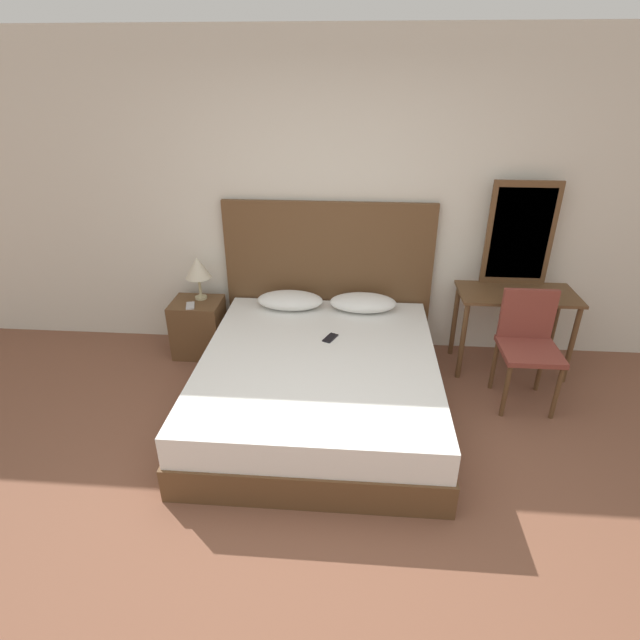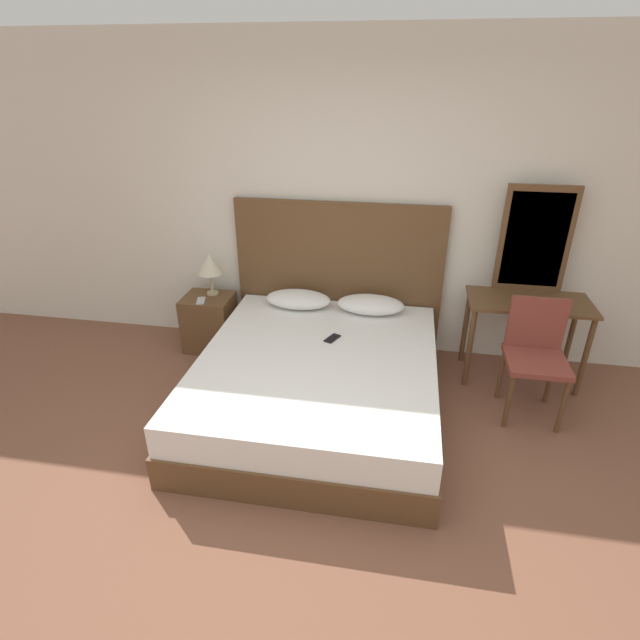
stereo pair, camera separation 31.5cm
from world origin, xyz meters
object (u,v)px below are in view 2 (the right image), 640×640
object	(u,v)px
bed	(318,383)
phone_on_nightstand	(201,301)
nightstand	(210,322)
table_lamp	(210,264)
vanity_desk	(527,315)
phone_on_bed	(332,338)
chair	(536,350)

from	to	relation	value
bed	phone_on_nightstand	xyz separation A→B (m)	(-1.19, 0.70, 0.29)
nightstand	table_lamp	xyz separation A→B (m)	(0.03, 0.08, 0.55)
nightstand	vanity_desk	distance (m)	2.79
vanity_desk	phone_on_bed	bearing A→B (deg)	-163.05
phone_on_nightstand	vanity_desk	bearing A→B (deg)	1.07
vanity_desk	chair	xyz separation A→B (m)	(-0.01, -0.46, -0.07)
bed	vanity_desk	bearing A→B (deg)	25.03
table_lamp	vanity_desk	size ratio (longest dim) A/B	0.41
nightstand	vanity_desk	world-z (taller)	vanity_desk
bed	phone_on_bed	xyz separation A→B (m)	(0.07, 0.28, 0.25)
phone_on_nightstand	vanity_desk	distance (m)	2.79
bed	nightstand	bearing A→B (deg)	146.01
phone_on_bed	bed	bearing A→B (deg)	-103.58
table_lamp	vanity_desk	xyz separation A→B (m)	(2.75, -0.12, -0.22)
phone_on_bed	phone_on_nightstand	xyz separation A→B (m)	(-1.26, 0.42, 0.04)
table_lamp	phone_on_bed	bearing A→B (deg)	-25.80
bed	vanity_desk	distance (m)	1.80
chair	nightstand	bearing A→B (deg)	169.76
phone_on_nightstand	chair	world-z (taller)	chair
phone_on_bed	chair	xyz separation A→B (m)	(1.52, 0.01, 0.04)
bed	table_lamp	bearing A→B (deg)	142.88
phone_on_nightstand	vanity_desk	world-z (taller)	vanity_desk
phone_on_nightstand	vanity_desk	xyz separation A→B (m)	(2.79, 0.05, 0.07)
vanity_desk	chair	distance (m)	0.46
phone_on_bed	nightstand	bearing A→B (deg)	157.64
bed	phone_on_bed	distance (m)	0.38
nightstand	chair	size ratio (longest dim) A/B	0.58
table_lamp	phone_on_nightstand	distance (m)	0.34
bed	nightstand	size ratio (longest dim) A/B	3.95
chair	phone_on_nightstand	bearing A→B (deg)	171.74
chair	phone_on_bed	bearing A→B (deg)	-179.58
phone_on_nightstand	vanity_desk	size ratio (longest dim) A/B	0.17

